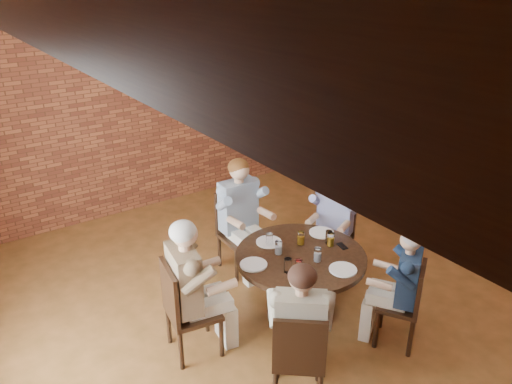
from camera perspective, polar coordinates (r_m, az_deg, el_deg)
floor at (r=5.34m, az=6.45°, el=-14.30°), size 7.00×7.00×0.00m
wall_back at (r=7.33m, az=-11.35°, el=11.14°), size 7.00×0.00×7.00m
dining_table at (r=5.06m, az=5.04°, el=-9.25°), size 1.29×1.29×0.75m
chair_a at (r=5.91m, az=9.00°, el=-4.49°), size 0.55×0.55×0.92m
diner_a at (r=5.77m, az=8.82°, el=-3.54°), size 0.79×0.74×1.30m
chair_b at (r=5.90m, az=-2.14°, el=-4.02°), size 0.46×0.46×0.97m
diner_b at (r=5.75m, az=-1.68°, el=-2.88°), size 0.57×0.70×1.38m
chair_c at (r=4.67m, az=-8.31°, el=-12.85°), size 0.51×0.51×0.96m
diner_c at (r=4.59m, az=-7.34°, el=-10.91°), size 0.76×0.65×1.37m
chair_d at (r=4.19m, az=4.92°, el=-18.08°), size 0.59×0.59×0.93m
diner_d at (r=4.15m, az=5.01°, el=-15.76°), size 0.80×0.82×1.31m
chair_e at (r=4.95m, az=16.85°, el=-11.91°), size 0.52×0.52×0.88m
diner_e at (r=4.88m, az=16.21°, el=-10.52°), size 0.70×0.73×1.23m
plate_a at (r=5.33m, az=7.49°, el=-4.61°), size 0.26×0.26×0.01m
plate_b at (r=5.12m, az=1.47°, el=-5.72°), size 0.26×0.26×0.01m
plate_c at (r=4.75m, az=-0.28°, el=-8.29°), size 0.26×0.26×0.01m
plate_d at (r=4.75m, az=9.91°, el=-8.72°), size 0.26×0.26×0.01m
glass_a at (r=5.13m, az=8.32°, el=-5.11°), size 0.07×0.07×0.14m
glass_b at (r=5.08m, az=5.16°, el=-5.26°), size 0.07×0.07×0.14m
glass_c at (r=5.03m, az=1.54°, el=-5.48°), size 0.07×0.07×0.14m
glass_d at (r=4.90m, az=2.59°, el=-6.36°), size 0.07×0.07×0.14m
glass_e at (r=4.64m, az=3.65°, el=-8.35°), size 0.07×0.07×0.14m
glass_f at (r=4.62m, az=4.89°, el=-8.53°), size 0.07×0.07×0.14m
glass_g at (r=4.82m, az=7.05°, el=-7.12°), size 0.07×0.07×0.14m
glass_h at (r=5.09m, az=8.54°, el=-5.37°), size 0.07×0.07×0.14m
smartphone at (r=5.12m, az=9.83°, el=-6.11°), size 0.09×0.14×0.01m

